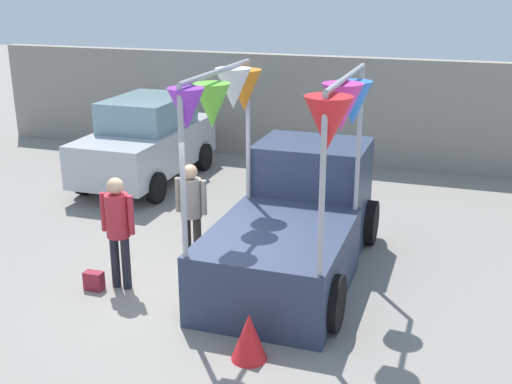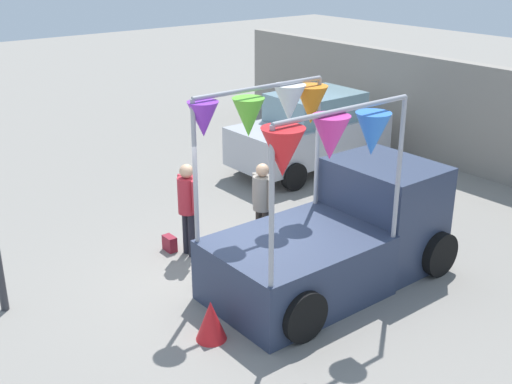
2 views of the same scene
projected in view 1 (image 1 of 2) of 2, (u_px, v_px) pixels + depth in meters
ground_plane at (202, 295)px, 9.29m from camera, size 60.00×60.00×0.00m
vendor_truck at (296, 211)px, 9.90m from camera, size 2.43×4.16×3.22m
parked_car at (147, 140)px, 14.26m from camera, size 1.88×4.00×1.88m
person_customer at (118, 222)px, 9.21m from camera, size 0.53×0.34×1.70m
person_vendor at (191, 204)px, 10.08m from camera, size 0.53×0.34×1.64m
handbag at (94, 281)px, 9.42m from camera, size 0.28×0.16×0.28m
brick_boundary_wall at (323, 109)px, 15.77m from camera, size 18.00×0.36×2.60m
folded_kite_bundle_crimson at (249, 337)px, 7.65m from camera, size 0.59×0.59×0.60m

